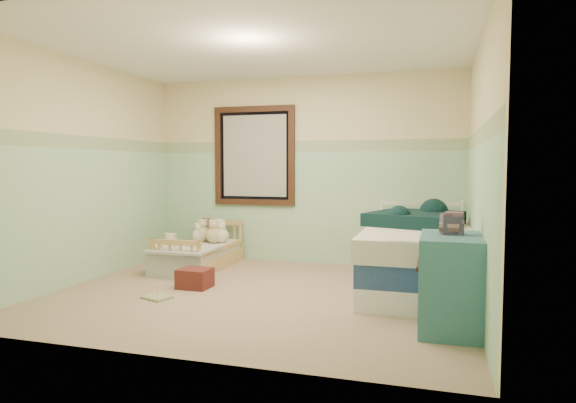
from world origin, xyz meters
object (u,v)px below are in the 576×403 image
(plush_floor_cream, at_px, (171,252))
(floor_book, at_px, (157,297))
(twin_bed_frame, at_px, (417,280))
(red_pillow, at_px, (195,278))
(toddler_bed_frame, at_px, (200,261))
(plush_floor_tan, at_px, (157,264))
(dresser, at_px, (451,283))

(plush_floor_cream, height_order, floor_book, plush_floor_cream)
(twin_bed_frame, distance_m, red_pillow, 2.37)
(plush_floor_cream, height_order, red_pillow, plush_floor_cream)
(toddler_bed_frame, bearing_deg, plush_floor_cream, 156.28)
(toddler_bed_frame, distance_m, plush_floor_tan, 0.59)
(toddler_bed_frame, height_order, red_pillow, red_pillow)
(plush_floor_cream, distance_m, plush_floor_tan, 0.78)
(twin_bed_frame, xyz_separation_m, dresser, (0.30, -1.23, 0.27))
(plush_floor_cream, bearing_deg, plush_floor_tan, -72.18)
(plush_floor_tan, bearing_deg, plush_floor_cream, 107.82)
(plush_floor_tan, height_order, red_pillow, plush_floor_tan)
(dresser, distance_m, floor_book, 2.78)
(toddler_bed_frame, height_order, plush_floor_tan, plush_floor_tan)
(plush_floor_tan, bearing_deg, floor_book, -58.96)
(twin_bed_frame, relative_size, floor_book, 7.84)
(dresser, distance_m, red_pillow, 2.70)
(twin_bed_frame, distance_m, dresser, 1.30)
(plush_floor_tan, distance_m, dresser, 3.57)
(plush_floor_cream, height_order, dresser, dresser)
(floor_book, bearing_deg, dresser, 14.84)
(red_pillow, height_order, floor_book, red_pillow)
(twin_bed_frame, bearing_deg, dresser, -76.17)
(dresser, xyz_separation_m, floor_book, (-2.75, 0.15, -0.37))
(dresser, relative_size, red_pillow, 2.28)
(toddler_bed_frame, distance_m, dresser, 3.47)
(twin_bed_frame, xyz_separation_m, floor_book, (-2.45, -1.08, -0.10))
(toddler_bed_frame, distance_m, plush_floor_cream, 0.62)
(toddler_bed_frame, xyz_separation_m, floor_book, (0.28, -1.51, -0.07))
(toddler_bed_frame, relative_size, dresser, 1.76)
(dresser, height_order, red_pillow, dresser)
(plush_floor_tan, height_order, dresser, dresser)
(twin_bed_frame, xyz_separation_m, red_pillow, (-2.30, -0.57, -0.01))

